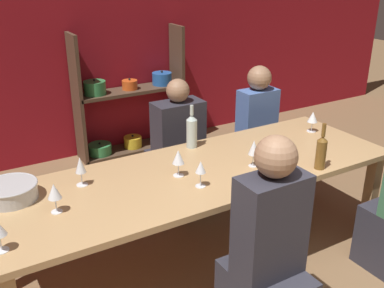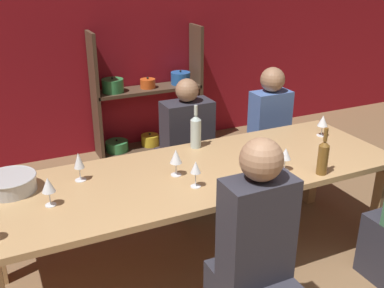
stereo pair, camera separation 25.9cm
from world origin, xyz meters
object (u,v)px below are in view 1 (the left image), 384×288
Objects in this scene: wine_bottle_dark at (321,151)px; wine_glass_empty_b at (80,166)px; mixing_bowl at (10,191)px; wine_glass_red_a at (313,118)px; wine_bottle_green at (192,131)px; dining_table at (200,181)px; wine_glass_white_a at (178,158)px; person_near_a at (267,270)px; wine_glass_empty_c at (54,192)px; wine_glass_red_d at (285,151)px; shelf_unit at (129,108)px; person_far_a at (256,141)px; wine_glass_empty_a at (201,168)px; wine_glass_red_c at (254,148)px; person_far_b at (179,161)px.

wine_glass_empty_b is at bearing 158.31° from wine_bottle_dark.
mixing_bowl is 0.99× the size of wine_bottle_dark.
wine_bottle_green is at bearing 167.88° from wine_glass_red_a.
dining_table is at bearing 151.56° from wine_bottle_dark.
wine_glass_white_a is 0.87m from person_near_a.
wine_glass_empty_c is 1.46m from wine_glass_red_d.
dining_table is 0.25m from wine_glass_white_a.
wine_glass_empty_c is at bearing 141.48° from person_near_a.
wine_bottle_green is at bearing -98.02° from shelf_unit.
wine_glass_red_d is at bearing -148.55° from wine_glass_red_a.
wine_bottle_dark is at bearing -11.33° from wine_glass_empty_c.
person_far_a reaches higher than wine_glass_red_d.
wine_glass_empty_a is 1.01× the size of wine_glass_red_a.
wine_glass_empty_b reaches higher than mixing_bowl.
wine_glass_empty_b is (-0.57, 0.19, 0.00)m from wine_glass_white_a.
wine_glass_red_c is 0.84m from person_near_a.
wine_glass_empty_c is at bearing 35.16° from person_far_b.
wine_bottle_green reaches higher than mixing_bowl.
mixing_bowl is 1.51m from wine_glass_red_c.
wine_glass_red_c is 1.26m from person_far_a.
wine_bottle_green is 1.02× the size of wine_bottle_dark.
wine_glass_red_d is (1.64, -0.46, 0.06)m from mixing_bowl.
wine_bottle_green reaches higher than wine_glass_white_a.
wine_glass_red_d is (-0.18, 0.14, -0.01)m from wine_bottle_dark.
wine_glass_empty_c is at bearing -174.48° from wine_glass_red_a.
wine_glass_red_d is (1.23, -0.42, -0.02)m from wine_glass_empty_b.
person_far_a reaches higher than wine_bottle_green.
wine_glass_red_c is at bearing -3.45° from wine_glass_empty_c.
shelf_unit reaches higher than person_far_a.
wine_glass_empty_b is at bearing 163.57° from wine_glass_red_c.
wine_glass_empty_a is 0.46m from wine_glass_red_c.
person_far_b reaches higher than wine_glass_white_a.
wine_glass_red_c is 1.18× the size of wine_glass_red_d.
wine_glass_white_a is at bearing 179.22° from dining_table.
shelf_unit is 2.38m from wine_glass_red_d.
dining_table is 2.43× the size of person_far_b.
wine_glass_empty_c is (-1.34, -2.17, 0.36)m from shelf_unit.
person_near_a is 1.11× the size of person_far_b.
wine_glass_red_c is (-0.06, -2.24, 0.36)m from shelf_unit.
wine_glass_empty_b reaches higher than dining_table.
wine_glass_empty_b is (0.40, -0.04, 0.08)m from mixing_bowl.
wine_bottle_green is 0.26× the size of person_near_a.
wine_glass_red_d is at bearing -18.76° from wine_glass_empty_b.
shelf_unit is 2.16m from dining_table.
person_far_a reaches higher than wine_glass_red_c.
wine_glass_red_d is 0.14× the size of person_far_a.
person_near_a reaches higher than wine_glass_white_a.
wine_glass_white_a reaches higher than wine_glass_empty_a.
wine_glass_empty_c is (-0.79, -0.05, -0.00)m from wine_glass_white_a.
shelf_unit is at bearing 81.22° from person_near_a.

